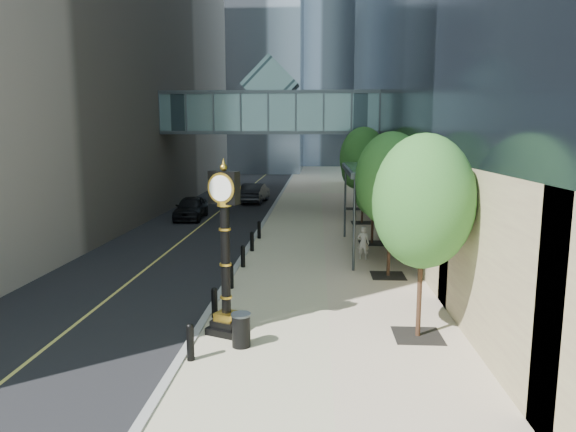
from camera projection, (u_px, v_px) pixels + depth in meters
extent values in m
plane|color=gray|center=(291.00, 383.00, 12.41)|extent=(320.00, 320.00, 0.00)
cube|color=black|center=(243.00, 193.00, 52.24)|extent=(8.00, 180.00, 0.02)
cube|color=#B6AE8C|center=(321.00, 193.00, 51.78)|extent=(8.00, 180.00, 0.06)
cube|color=gray|center=(282.00, 193.00, 52.01)|extent=(0.25, 180.00, 0.07)
cube|color=#97A8BE|center=(292.00, 24.00, 125.88)|extent=(22.00, 22.00, 65.00)
cube|color=#45656F|center=(271.00, 113.00, 38.99)|extent=(17.00, 4.00, 3.00)
cube|color=#383F44|center=(271.00, 133.00, 39.22)|extent=(17.00, 4.20, 0.25)
cube|color=#383F44|center=(271.00, 94.00, 38.76)|extent=(17.00, 4.20, 0.25)
cube|color=#45656F|center=(271.00, 85.00, 38.66)|extent=(4.24, 3.00, 4.24)
cube|color=#383F44|center=(376.00, 170.00, 25.35)|extent=(3.00, 8.00, 0.25)
cube|color=#45656F|center=(376.00, 167.00, 25.32)|extent=(2.80, 7.80, 0.06)
cylinder|color=#383F44|center=(354.00, 225.00, 22.11)|extent=(0.12, 0.12, 4.20)
cylinder|color=#383F44|center=(345.00, 202.00, 29.40)|extent=(0.12, 0.12, 4.20)
cylinder|color=black|center=(190.00, 344.00, 13.47)|extent=(0.20, 0.20, 0.90)
cylinder|color=black|center=(215.00, 304.00, 16.62)|extent=(0.20, 0.20, 0.90)
cylinder|color=black|center=(231.00, 277.00, 19.78)|extent=(0.20, 0.20, 0.90)
cylinder|color=black|center=(243.00, 257.00, 22.93)|extent=(0.20, 0.20, 0.90)
cylinder|color=black|center=(252.00, 242.00, 26.09)|extent=(0.20, 0.20, 0.90)
cylinder|color=black|center=(259.00, 231.00, 29.24)|extent=(0.20, 0.20, 0.90)
cube|color=black|center=(418.00, 336.00, 15.15)|extent=(1.40, 1.40, 0.02)
cylinder|color=#3E251A|center=(420.00, 284.00, 14.91)|extent=(0.14, 0.14, 3.16)
ellipsoid|color=#245B21|center=(423.00, 201.00, 14.52)|extent=(2.89, 2.89, 3.86)
cube|color=black|center=(388.00, 276.00, 21.56)|extent=(1.40, 1.40, 0.02)
cylinder|color=#3E251A|center=(389.00, 239.00, 21.31)|extent=(0.14, 0.14, 3.19)
ellipsoid|color=#245B21|center=(391.00, 179.00, 20.92)|extent=(2.93, 2.93, 3.90)
cube|color=black|center=(372.00, 243.00, 27.97)|extent=(1.40, 1.40, 0.02)
cylinder|color=#3E251A|center=(372.00, 222.00, 27.79)|extent=(0.14, 0.14, 2.31)
ellipsoid|color=#245B21|center=(373.00, 190.00, 27.50)|extent=(2.12, 2.12, 2.82)
cube|color=black|center=(362.00, 223.00, 34.38)|extent=(1.40, 1.40, 0.02)
cylinder|color=#3E251A|center=(362.00, 198.00, 34.11)|extent=(0.14, 0.14, 3.38)
ellipsoid|color=#245B21|center=(363.00, 158.00, 33.70)|extent=(3.10, 3.10, 4.13)
cube|color=black|center=(355.00, 209.00, 40.78)|extent=(1.40, 1.40, 0.02)
cylinder|color=#3E251A|center=(355.00, 194.00, 40.59)|extent=(0.14, 0.14, 2.45)
ellipsoid|color=#245B21|center=(356.00, 170.00, 40.29)|extent=(2.24, 2.24, 2.99)
cube|color=black|center=(227.00, 329.00, 15.43)|extent=(1.24, 1.24, 0.21)
cube|color=black|center=(227.00, 322.00, 15.39)|extent=(0.96, 0.96, 0.21)
cube|color=gold|center=(227.00, 315.00, 15.36)|extent=(0.76, 0.76, 0.21)
cylinder|color=black|center=(225.00, 259.00, 15.08)|extent=(0.27, 0.27, 3.27)
cube|color=black|center=(224.00, 188.00, 14.75)|extent=(0.95, 0.63, 0.95)
cylinder|color=white|center=(225.00, 187.00, 14.93)|extent=(0.70, 0.32, 0.74)
cylinder|color=white|center=(223.00, 188.00, 14.57)|extent=(0.70, 0.32, 0.74)
sphere|color=gold|center=(224.00, 167.00, 14.66)|extent=(0.21, 0.21, 0.21)
cylinder|color=black|center=(241.00, 331.00, 14.35)|extent=(0.64, 0.64, 0.90)
imported|color=beige|center=(363.00, 243.00, 24.34)|extent=(0.66, 0.54, 1.58)
imported|color=black|center=(191.00, 208.00, 36.14)|extent=(2.09, 4.78, 1.60)
imported|color=black|center=(255.00, 193.00, 45.00)|extent=(2.22, 5.25, 1.68)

